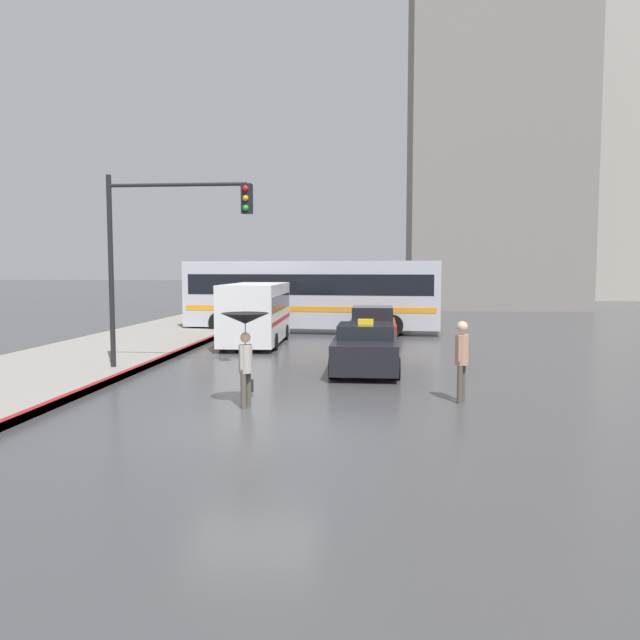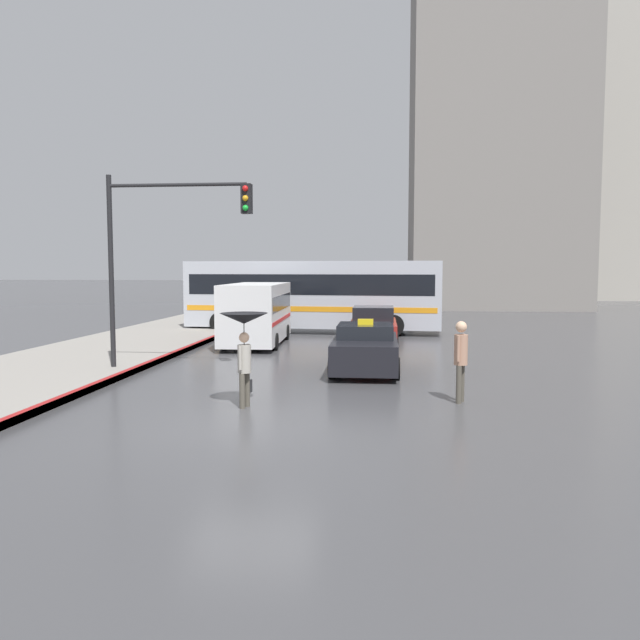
{
  "view_description": "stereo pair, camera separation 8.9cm",
  "coord_description": "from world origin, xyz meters",
  "px_view_note": "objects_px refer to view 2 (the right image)",
  "views": [
    {
      "loc": [
        2.41,
        -11.64,
        2.95
      ],
      "look_at": [
        0.6,
        7.16,
        1.4
      ],
      "focal_mm": 35.0,
      "sensor_mm": 36.0,
      "label": 1
    },
    {
      "loc": [
        2.5,
        -11.63,
        2.95
      ],
      "look_at": [
        0.6,
        7.16,
        1.4
      ],
      "focal_mm": 35.0,
      "sensor_mm": 36.0,
      "label": 2
    }
  ],
  "objects_px": {
    "city_bus": "(313,293)",
    "pedestrian_with_umbrella": "(244,332)",
    "sedan_red": "(373,327)",
    "pedestrian_man": "(461,354)",
    "traffic_light": "(167,235)",
    "ambulance_van": "(257,311)",
    "taxi": "(365,349)"
  },
  "relations": [
    {
      "from": "sedan_red",
      "to": "traffic_light",
      "type": "distance_m",
      "value": 10.14
    },
    {
      "from": "sedan_red",
      "to": "city_bus",
      "type": "relative_size",
      "value": 0.36
    },
    {
      "from": "pedestrian_with_umbrella",
      "to": "pedestrian_man",
      "type": "bearing_deg",
      "value": -62.51
    },
    {
      "from": "ambulance_van",
      "to": "pedestrian_with_umbrella",
      "type": "xyz_separation_m",
      "value": [
        1.99,
        -11.03,
        0.31
      ]
    },
    {
      "from": "taxi",
      "to": "traffic_light",
      "type": "bearing_deg",
      "value": 9.98
    },
    {
      "from": "sedan_red",
      "to": "pedestrian_man",
      "type": "distance_m",
      "value": 11.06
    },
    {
      "from": "traffic_light",
      "to": "ambulance_van",
      "type": "bearing_deg",
      "value": 81.46
    },
    {
      "from": "ambulance_van",
      "to": "pedestrian_with_umbrella",
      "type": "distance_m",
      "value": 11.21
    },
    {
      "from": "pedestrian_with_umbrella",
      "to": "taxi",
      "type": "bearing_deg",
      "value": -10.31
    },
    {
      "from": "traffic_light",
      "to": "taxi",
      "type": "bearing_deg",
      "value": 9.98
    },
    {
      "from": "taxi",
      "to": "ambulance_van",
      "type": "xyz_separation_m",
      "value": [
        -4.41,
        6.07,
        0.67
      ]
    },
    {
      "from": "city_bus",
      "to": "pedestrian_man",
      "type": "distance_m",
      "value": 15.91
    },
    {
      "from": "ambulance_van",
      "to": "city_bus",
      "type": "relative_size",
      "value": 0.48
    },
    {
      "from": "sedan_red",
      "to": "pedestrian_man",
      "type": "bearing_deg",
      "value": 100.88
    },
    {
      "from": "pedestrian_with_umbrella",
      "to": "traffic_light",
      "type": "height_order",
      "value": "traffic_light"
    },
    {
      "from": "taxi",
      "to": "pedestrian_man",
      "type": "height_order",
      "value": "pedestrian_man"
    },
    {
      "from": "taxi",
      "to": "sedan_red",
      "type": "distance_m",
      "value": 6.86
    },
    {
      "from": "ambulance_van",
      "to": "traffic_light",
      "type": "relative_size",
      "value": 1.05
    },
    {
      "from": "ambulance_van",
      "to": "pedestrian_man",
      "type": "distance_m",
      "value": 12.05
    },
    {
      "from": "sedan_red",
      "to": "pedestrian_man",
      "type": "xyz_separation_m",
      "value": [
        2.09,
        -10.86,
        0.41
      ]
    },
    {
      "from": "ambulance_van",
      "to": "traffic_light",
      "type": "bearing_deg",
      "value": 79.45
    },
    {
      "from": "pedestrian_with_umbrella",
      "to": "pedestrian_man",
      "type": "relative_size",
      "value": 1.12
    },
    {
      "from": "pedestrian_with_umbrella",
      "to": "sedan_red",
      "type": "bearing_deg",
      "value": 3.63
    },
    {
      "from": "sedan_red",
      "to": "traffic_light",
      "type": "relative_size",
      "value": 0.78
    },
    {
      "from": "city_bus",
      "to": "pedestrian_with_umbrella",
      "type": "xyz_separation_m",
      "value": [
        0.33,
        -16.06,
        -0.21
      ]
    },
    {
      "from": "pedestrian_man",
      "to": "traffic_light",
      "type": "bearing_deg",
      "value": -87.53
    },
    {
      "from": "pedestrian_man",
      "to": "city_bus",
      "type": "bearing_deg",
      "value": -137.75
    },
    {
      "from": "pedestrian_man",
      "to": "traffic_light",
      "type": "height_order",
      "value": "traffic_light"
    },
    {
      "from": "taxi",
      "to": "ambulance_van",
      "type": "height_order",
      "value": "ambulance_van"
    },
    {
      "from": "pedestrian_with_umbrella",
      "to": "traffic_light",
      "type": "relative_size",
      "value": 0.36
    },
    {
      "from": "sedan_red",
      "to": "pedestrian_with_umbrella",
      "type": "height_order",
      "value": "pedestrian_with_umbrella"
    },
    {
      "from": "sedan_red",
      "to": "traffic_light",
      "type": "height_order",
      "value": "traffic_light"
    }
  ]
}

